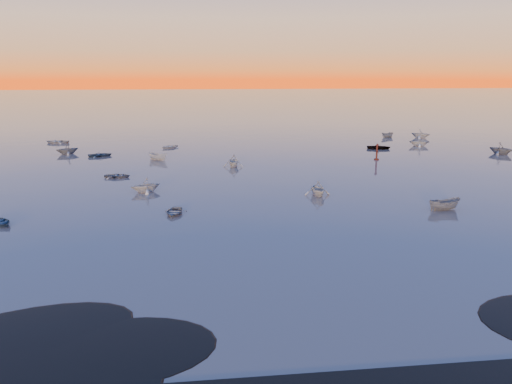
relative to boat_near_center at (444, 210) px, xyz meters
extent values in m
plane|color=#615751|center=(-20.19, 76.00, 0.00)|extent=(600.00, 600.00, 0.00)
imported|color=slate|center=(0.00, 0.00, 0.00)|extent=(1.88, 3.72, 1.24)
imported|color=silver|center=(-11.67, 7.73, 0.00)|extent=(3.88, 1.90, 1.33)
cylinder|color=#42150E|center=(3.71, 30.40, 0.04)|extent=(0.80, 0.80, 0.27)
cylinder|color=#42150E|center=(3.71, 30.40, 1.15)|extent=(0.28, 0.28, 2.30)
cone|color=#42150E|center=(3.71, 30.40, 2.52)|extent=(0.53, 0.53, 0.44)
camera|label=1|loc=(-25.50, -47.73, 14.10)|focal=35.00mm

